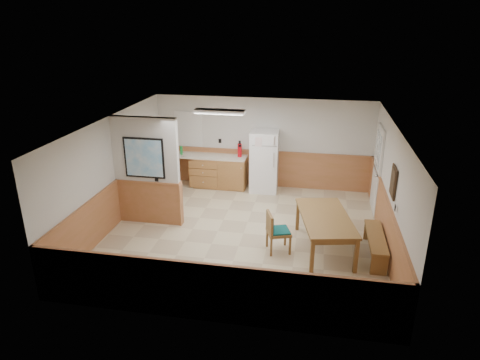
% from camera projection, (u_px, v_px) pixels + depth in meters
% --- Properties ---
extents(ground, '(6.00, 6.00, 0.00)m').
position_uv_depth(ground, '(243.00, 233.00, 9.51)').
color(ground, beige).
rests_on(ground, ground).
extents(ceiling, '(6.00, 6.00, 0.02)m').
position_uv_depth(ceiling, '(244.00, 123.00, 8.62)').
color(ceiling, white).
rests_on(ceiling, back_wall).
extents(back_wall, '(6.00, 0.02, 2.50)m').
position_uv_depth(back_wall, '(262.00, 143.00, 11.83)').
color(back_wall, silver).
rests_on(back_wall, ground).
extents(right_wall, '(0.02, 6.00, 2.50)m').
position_uv_depth(right_wall, '(391.00, 191.00, 8.56)').
color(right_wall, silver).
rests_on(right_wall, ground).
extents(left_wall, '(0.02, 6.00, 2.50)m').
position_uv_depth(left_wall, '(112.00, 172.00, 9.57)').
color(left_wall, silver).
rests_on(left_wall, ground).
extents(wainscot_back, '(6.00, 0.04, 1.00)m').
position_uv_depth(wainscot_back, '(262.00, 169.00, 12.07)').
color(wainscot_back, '#AF6A46').
rests_on(wainscot_back, ground).
extents(wainscot_right, '(0.04, 6.00, 1.00)m').
position_uv_depth(wainscot_right, '(385.00, 224.00, 8.83)').
color(wainscot_right, '#AF6A46').
rests_on(wainscot_right, ground).
extents(wainscot_left, '(0.04, 6.00, 1.00)m').
position_uv_depth(wainscot_left, '(116.00, 203.00, 9.84)').
color(wainscot_left, '#AF6A46').
rests_on(wainscot_left, ground).
extents(partition_wall, '(1.50, 0.20, 2.50)m').
position_uv_depth(partition_wall, '(147.00, 172.00, 9.63)').
color(partition_wall, silver).
rests_on(partition_wall, ground).
extents(kitchen_counter, '(2.20, 0.61, 1.00)m').
position_uv_depth(kitchen_counter, '(218.00, 171.00, 12.02)').
color(kitchen_counter, olive).
rests_on(kitchen_counter, ground).
extents(exterior_door, '(0.07, 1.02, 2.15)m').
position_uv_depth(exterior_door, '(377.00, 169.00, 10.39)').
color(exterior_door, silver).
rests_on(exterior_door, ground).
extents(kitchen_window, '(0.80, 0.04, 1.00)m').
position_uv_depth(kitchen_window, '(189.00, 129.00, 12.05)').
color(kitchen_window, silver).
rests_on(kitchen_window, back_wall).
extents(wall_painting, '(0.04, 0.50, 0.60)m').
position_uv_depth(wall_painting, '(393.00, 182.00, 8.19)').
color(wall_painting, '#312213').
rests_on(wall_painting, right_wall).
extents(fluorescent_fixture, '(1.20, 0.30, 0.09)m').
position_uv_depth(fluorescent_fixture, '(220.00, 111.00, 9.97)').
color(fluorescent_fixture, silver).
rests_on(fluorescent_fixture, ceiling).
extents(refrigerator, '(0.77, 0.73, 1.68)m').
position_uv_depth(refrigerator, '(264.00, 161.00, 11.61)').
color(refrigerator, white).
rests_on(refrigerator, ground).
extents(dining_table, '(1.31, 2.04, 0.75)m').
position_uv_depth(dining_table, '(325.00, 220.00, 8.64)').
color(dining_table, olive).
rests_on(dining_table, ground).
extents(dining_bench, '(0.33, 1.48, 0.45)m').
position_uv_depth(dining_bench, '(376.00, 241.00, 8.50)').
color(dining_bench, olive).
rests_on(dining_bench, ground).
extents(dining_chair, '(0.72, 0.60, 0.85)m').
position_uv_depth(dining_chair, '(275.00, 229.00, 8.63)').
color(dining_chair, olive).
rests_on(dining_chair, ground).
extents(fire_extinguisher, '(0.14, 0.14, 0.45)m').
position_uv_depth(fire_extinguisher, '(240.00, 150.00, 11.73)').
color(fire_extinguisher, red).
rests_on(fire_extinguisher, kitchen_counter).
extents(soap_bottle, '(0.09, 0.09, 0.24)m').
position_uv_depth(soap_bottle, '(181.00, 150.00, 11.96)').
color(soap_bottle, '#188632').
rests_on(soap_bottle, kitchen_counter).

